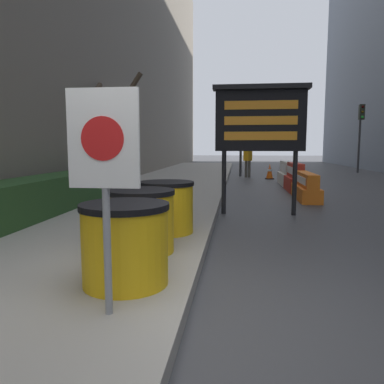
{
  "coord_description": "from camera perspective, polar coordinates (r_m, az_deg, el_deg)",
  "views": [
    {
      "loc": [
        0.42,
        -3.01,
        1.5
      ],
      "look_at": [
        -0.4,
        3.74,
        0.67
      ],
      "focal_mm": 35.0,
      "sensor_mm": 36.0,
      "label": 1
    }
  ],
  "objects": [
    {
      "name": "hedge_strip",
      "position": [
        7.57,
        -24.22,
        -1.07
      ],
      "size": [
        0.9,
        6.93,
        0.73
      ],
      "color": "#284C23",
      "rests_on": "sidewalk_left"
    },
    {
      "name": "barrel_drum_back",
      "position": [
        5.85,
        -3.91,
        -2.28
      ],
      "size": [
        0.86,
        0.86,
        0.8
      ],
      "color": "yellow",
      "rests_on": "sidewalk_left"
    },
    {
      "name": "traffic_light_far_side",
      "position": [
        23.44,
        24.32,
        9.49
      ],
      "size": [
        0.28,
        0.45,
        3.83
      ],
      "color": "#2D2D30",
      "rests_on": "ground_plane"
    },
    {
      "name": "pedestrian_worker",
      "position": [
        18.42,
        8.5,
        5.28
      ],
      "size": [
        0.44,
        0.51,
        1.67
      ],
      "rotation": [
        0.0,
        0.0,
        1.08
      ],
      "color": "#514C42",
      "rests_on": "ground_plane"
    },
    {
      "name": "barrel_drum_foreground",
      "position": [
        3.72,
        -10.14,
        -7.75
      ],
      "size": [
        0.86,
        0.86,
        0.8
      ],
      "color": "yellow",
      "rests_on": "sidewalk_left"
    },
    {
      "name": "warning_sign",
      "position": [
        2.94,
        -13.24,
        4.86
      ],
      "size": [
        0.56,
        0.08,
        1.78
      ],
      "color": "gray",
      "rests_on": "sidewalk_left"
    },
    {
      "name": "jersey_barrier_red_striped",
      "position": [
        13.1,
        15.42,
        1.97
      ],
      "size": [
        0.54,
        1.75,
        0.95
      ],
      "color": "red",
      "rests_on": "ground_plane"
    },
    {
      "name": "ground_plane",
      "position": [
        3.39,
        -0.93,
        -19.32
      ],
      "size": [
        120.0,
        120.0,
        0.0
      ],
      "primitive_type": "plane",
      "color": "#3F3F42"
    },
    {
      "name": "message_board",
      "position": [
        8.34,
        10.36,
        10.72
      ],
      "size": [
        2.04,
        0.36,
        2.8
      ],
      "color": "black",
      "rests_on": "ground_plane"
    },
    {
      "name": "bare_tree",
      "position": [
        11.81,
        -12.25,
        8.76
      ],
      "size": [
        1.62,
        1.5,
        3.64
      ],
      "color": "#4C3D2D",
      "rests_on": "sidewalk_left"
    },
    {
      "name": "jersey_barrier_white",
      "position": [
        15.23,
        14.23,
        2.61
      ],
      "size": [
        0.52,
        2.14,
        0.91
      ],
      "color": "silver",
      "rests_on": "ground_plane"
    },
    {
      "name": "barrel_drum_middle",
      "position": [
        4.81,
        -7.78,
        -4.36
      ],
      "size": [
        0.86,
        0.86,
        0.8
      ],
      "color": "yellow",
      "rests_on": "sidewalk_left"
    },
    {
      "name": "traffic_cone_near",
      "position": [
        17.64,
        11.75,
        3.07
      ],
      "size": [
        0.4,
        0.4,
        0.71
      ],
      "color": "black",
      "rests_on": "ground_plane"
    },
    {
      "name": "jersey_barrier_orange_near",
      "position": [
        11.07,
        16.98,
        0.62
      ],
      "size": [
        0.54,
        2.07,
        0.77
      ],
      "color": "orange",
      "rests_on": "ground_plane"
    },
    {
      "name": "traffic_light_near_curb",
      "position": [
        18.92,
        7.51,
        11.16
      ],
      "size": [
        0.28,
        0.44,
        4.01
      ],
      "color": "#2D2D30",
      "rests_on": "ground_plane"
    }
  ]
}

